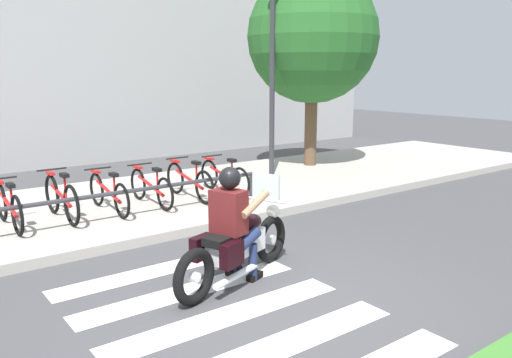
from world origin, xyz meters
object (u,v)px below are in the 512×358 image
(bicycle_5, at_px, (189,181))
(motorcycle, at_px, (237,245))
(rider, at_px, (233,217))
(bicycle_4, at_px, (151,187))
(tree_near_rack, at_px, (313,38))
(bicycle_1, at_px, (9,207))
(bicycle_2, at_px, (61,198))
(bike_rack, at_px, (121,194))
(bicycle_6, at_px, (224,177))
(bicycle_3, at_px, (108,193))
(street_lamp, at_px, (272,62))

(bicycle_5, bearing_deg, motorcycle, -110.68)
(rider, bearing_deg, bicycle_4, 80.26)
(bicycle_5, bearing_deg, rider, -111.61)
(motorcycle, relative_size, rider, 1.48)
(rider, distance_m, tree_near_rack, 7.97)
(rider, distance_m, bicycle_5, 3.80)
(bicycle_1, distance_m, bicycle_2, 0.79)
(motorcycle, distance_m, bicycle_5, 3.74)
(bike_rack, bearing_deg, bicycle_6, 13.19)
(rider, relative_size, bicycle_1, 0.90)
(bicycle_3, height_order, bike_rack, bicycle_3)
(motorcycle, bearing_deg, bicycle_3, 94.25)
(tree_near_rack, bearing_deg, bicycle_1, -169.67)
(bicycle_5, bearing_deg, street_lamp, 19.33)
(bicycle_4, height_order, tree_near_rack, tree_near_rack)
(street_lamp, bearing_deg, tree_near_rack, 14.05)
(bike_rack, bearing_deg, bicycle_2, 144.98)
(bicycle_3, xyz_separation_m, tree_near_rack, (5.95, 1.37, 2.88))
(rider, relative_size, bicycle_6, 0.86)
(rider, relative_size, street_lamp, 0.31)
(rider, bearing_deg, bike_rack, 93.59)
(street_lamp, bearing_deg, rider, -132.84)
(motorcycle, relative_size, street_lamp, 0.47)
(tree_near_rack, bearing_deg, bicycle_3, -167.02)
(motorcycle, xyz_separation_m, bicycle_4, (0.53, 3.50, 0.02))
(bicycle_1, bearing_deg, rider, -63.35)
(rider, xyz_separation_m, bicycle_6, (2.18, 3.52, -0.34))
(motorcycle, height_order, bicycle_3, motorcycle)
(bicycle_1, xyz_separation_m, bicycle_6, (3.95, 0.00, -0.01))
(bicycle_2, relative_size, street_lamp, 0.36)
(bicycle_3, bearing_deg, bicycle_4, -0.00)
(bicycle_3, height_order, tree_near_rack, tree_near_rack)
(motorcycle, height_order, bicycle_5, motorcycle)
(bicycle_1, relative_size, bike_rack, 0.30)
(bicycle_4, relative_size, bicycle_5, 0.97)
(street_lamp, xyz_separation_m, tree_near_rack, (1.60, 0.40, 0.61))
(tree_near_rack, bearing_deg, bicycle_4, -165.12)
(bicycle_3, bearing_deg, bike_rack, -89.99)
(bicycle_2, bearing_deg, rider, -74.50)
(bicycle_2, xyz_separation_m, tree_near_rack, (6.74, 1.37, 2.85))
(motorcycle, xyz_separation_m, tree_near_rack, (5.69, 4.87, 2.90))
(bicycle_1, bearing_deg, motorcycle, -62.24)
(tree_near_rack, bearing_deg, motorcycle, -139.44)
(bicycle_4, bearing_deg, tree_near_rack, 14.88)
(bicycle_5, bearing_deg, bicycle_4, 179.94)
(bicycle_4, xyz_separation_m, bike_rack, (-0.79, -0.56, 0.09))
(bicycle_3, relative_size, bike_rack, 0.32)
(motorcycle, bearing_deg, bicycle_1, 117.76)
(bicycle_5, height_order, tree_near_rack, tree_near_rack)
(street_lamp, bearing_deg, bicycle_5, -160.67)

